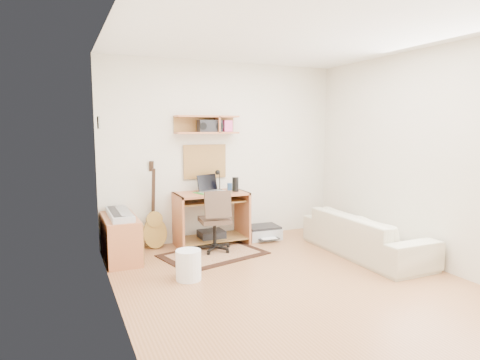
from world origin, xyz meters
name	(u,v)px	position (x,y,z in m)	size (l,w,h in m)	color
floor	(292,283)	(0.00, 0.00, -0.01)	(3.60, 4.00, 0.01)	#AA7247
ceiling	(296,33)	(0.00, 0.00, 2.60)	(3.60, 4.00, 0.01)	white
back_wall	(223,152)	(0.00, 2.00, 1.30)	(3.60, 0.01, 2.60)	silver
left_wall	(115,170)	(-1.80, 0.00, 1.30)	(0.01, 4.00, 2.60)	silver
right_wall	(422,157)	(1.80, 0.00, 1.30)	(0.01, 4.00, 2.60)	silver
wall_shelf	(207,125)	(-0.30, 1.88, 1.70)	(0.90, 0.25, 0.26)	#C06E43
cork_board	(205,161)	(-0.30, 1.98, 1.17)	(0.64, 0.03, 0.49)	tan
wall_photo	(99,123)	(-1.79, 1.50, 1.72)	(0.02, 0.20, 0.15)	#4C8CBF
desk	(211,219)	(-0.30, 1.73, 0.38)	(1.00, 0.55, 0.75)	#C06E43
laptop	(212,184)	(-0.29, 1.71, 0.88)	(0.33, 0.33, 0.25)	silver
speaker	(235,184)	(0.05, 1.68, 0.85)	(0.09, 0.09, 0.20)	black
desk_lamp	(220,180)	(-0.12, 1.87, 0.90)	(0.10, 0.10, 0.30)	black
pencil_cup	(230,187)	(0.02, 1.83, 0.80)	(0.07, 0.07, 0.10)	#2E538C
boombox	(210,126)	(-0.26, 1.87, 1.68)	(0.33, 0.15, 0.17)	black
rug	(213,254)	(-0.45, 1.25, 0.01)	(1.28, 0.85, 0.02)	tan
task_chair	(215,220)	(-0.37, 1.39, 0.43)	(0.44, 0.44, 0.86)	#3E2F25
cabinet	(121,238)	(-1.58, 1.55, 0.28)	(0.40, 0.90, 0.55)	#C06E43
music_keyboard	(120,214)	(-1.58, 1.55, 0.59)	(0.26, 0.82, 0.07)	#B2B5BA
guitar	(154,205)	(-1.08, 1.86, 0.61)	(0.32, 0.20, 1.21)	#B38937
waste_basket	(189,265)	(-1.00, 0.52, 0.17)	(0.28, 0.28, 0.33)	white
printer	(263,233)	(0.51, 1.70, 0.08)	(0.49, 0.38, 0.19)	#A5A8AA
sofa	(366,228)	(1.38, 0.45, 0.36)	(1.86, 0.54, 0.73)	#BCB495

